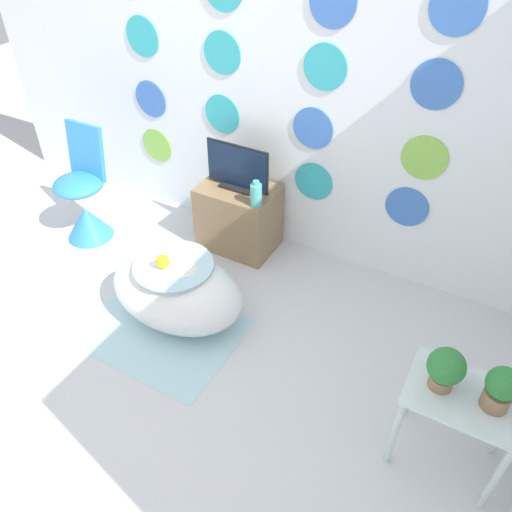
% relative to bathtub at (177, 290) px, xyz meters
% --- Properties ---
extents(ground_plane, '(12.00, 12.00, 0.00)m').
position_rel_bathtub_xyz_m(ground_plane, '(0.08, -0.93, -0.22)').
color(ground_plane, silver).
extents(wall_back_dotted, '(4.93, 0.05, 2.60)m').
position_rel_bathtub_xyz_m(wall_back_dotted, '(0.08, 1.08, 1.07)').
color(wall_back_dotted, white).
rests_on(wall_back_dotted, ground_plane).
extents(rug, '(0.97, 0.74, 0.01)m').
position_rel_bathtub_xyz_m(rug, '(-0.03, -0.17, -0.22)').
color(rug, silver).
rests_on(rug, ground_plane).
extents(bathtub, '(0.88, 0.59, 0.44)m').
position_rel_bathtub_xyz_m(bathtub, '(0.00, 0.00, 0.00)').
color(bathtub, white).
rests_on(bathtub, ground_plane).
extents(rubber_duck, '(0.08, 0.09, 0.10)m').
position_rel_bathtub_xyz_m(rubber_duck, '(-0.02, -0.06, 0.27)').
color(rubber_duck, yellow).
rests_on(rubber_duck, bathtub).
extents(chair, '(0.37, 0.37, 0.87)m').
position_rel_bathtub_xyz_m(chair, '(-1.12, 0.38, 0.06)').
color(chair, '#338CE0').
rests_on(chair, ground_plane).
extents(tv_cabinet, '(0.55, 0.39, 0.50)m').
position_rel_bathtub_xyz_m(tv_cabinet, '(-0.05, 0.83, 0.03)').
color(tv_cabinet, '#8E704C').
rests_on(tv_cabinet, ground_plane).
extents(tv, '(0.47, 0.12, 0.33)m').
position_rel_bathtub_xyz_m(tv, '(-0.05, 0.84, 0.42)').
color(tv, black).
rests_on(tv, tv_cabinet).
extents(vase, '(0.08, 0.08, 0.19)m').
position_rel_bathtub_xyz_m(vase, '(0.17, 0.70, 0.36)').
color(vase, '#51B2AD').
rests_on(vase, tv_cabinet).
extents(side_table, '(0.50, 0.35, 0.50)m').
position_rel_bathtub_xyz_m(side_table, '(1.70, -0.16, 0.19)').
color(side_table, silver).
rests_on(side_table, ground_plane).
extents(potted_plant_left, '(0.16, 0.16, 0.22)m').
position_rel_bathtub_xyz_m(potted_plant_left, '(1.59, -0.17, 0.40)').
color(potted_plant_left, '#8C6B4C').
rests_on(potted_plant_left, side_table).
extents(potted_plant_right, '(0.14, 0.14, 0.22)m').
position_rel_bathtub_xyz_m(potted_plant_right, '(1.81, -0.16, 0.40)').
color(potted_plant_right, '#8C6B4C').
rests_on(potted_plant_right, side_table).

